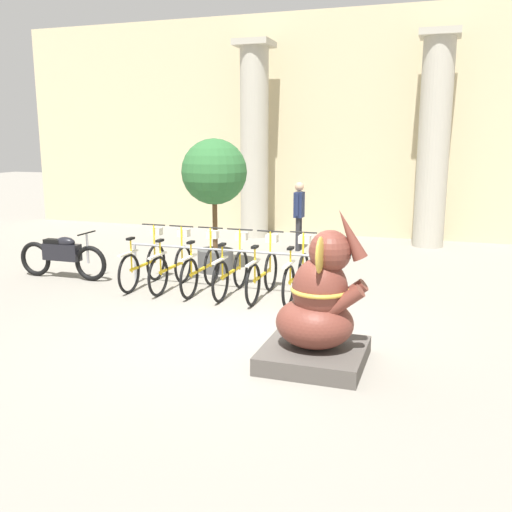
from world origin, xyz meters
TOP-DOWN VIEW (x-y plane):
  - ground_plane at (0.00, 0.00)m, footprint 60.00×60.00m
  - building_facade at (0.00, 8.60)m, footprint 20.00×0.20m
  - column_left at (-2.31, 7.60)m, footprint 0.95×0.95m
  - column_right at (2.31, 7.60)m, footprint 0.95×0.95m
  - bike_rack at (-1.05, 1.95)m, footprint 3.48×0.05m
  - bicycle_0 at (-2.50, 1.83)m, footprint 0.48×1.69m
  - bicycle_1 at (-1.92, 1.82)m, footprint 0.48×1.69m
  - bicycle_2 at (-1.34, 1.84)m, footprint 0.48×1.69m
  - bicycle_3 at (-0.77, 1.82)m, footprint 0.48×1.69m
  - bicycle_4 at (-0.19, 1.80)m, footprint 0.48×1.69m
  - bicycle_5 at (0.39, 1.87)m, footprint 0.48×1.69m
  - elephant_statue at (1.34, -0.79)m, footprint 1.22×1.22m
  - motorcycle at (-4.27, 1.84)m, footprint 1.95×0.55m
  - person_pedestrian at (-0.64, 6.01)m, footprint 0.22×0.47m
  - potted_tree at (-1.72, 3.37)m, footprint 1.31×1.31m

SIDE VIEW (x-z plane):
  - ground_plane at x=0.00m, z-range 0.00..0.00m
  - bicycle_0 at x=-2.50m, z-range -0.13..0.97m
  - bicycle_1 at x=-1.92m, z-range -0.13..0.97m
  - bicycle_2 at x=-1.34m, z-range -0.13..0.97m
  - bicycle_3 at x=-0.77m, z-range -0.13..0.97m
  - bicycle_4 at x=-0.19m, z-range -0.13..0.97m
  - bicycle_5 at x=0.39m, z-range -0.13..0.97m
  - motorcycle at x=-4.27m, z-range -0.01..0.92m
  - bike_rack at x=-1.05m, z-range 0.21..0.98m
  - elephant_statue at x=1.34m, z-range -0.32..1.61m
  - person_pedestrian at x=-0.64m, z-range 0.16..1.81m
  - potted_tree at x=-1.72m, z-range 0.51..3.18m
  - column_left at x=-2.31m, z-range 0.04..5.20m
  - column_right at x=2.31m, z-range 0.04..5.20m
  - building_facade at x=0.00m, z-range 0.00..6.00m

